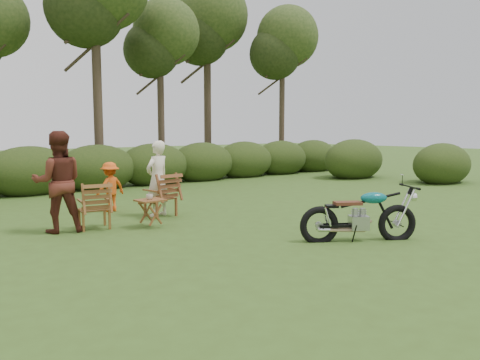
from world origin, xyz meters
TOP-DOWN VIEW (x-y plane):
  - ground at (0.00, 0.00)m, footprint 80.00×80.00m
  - tree_line at (0.50, 9.74)m, footprint 22.52×11.62m
  - motorcycle at (0.67, -0.46)m, footprint 1.99×1.62m
  - lawn_chair_right at (-0.80, 3.59)m, footprint 0.71×0.71m
  - lawn_chair_left at (-2.40, 3.27)m, footprint 0.70×0.70m
  - side_table at (-1.52, 2.69)m, footprint 0.55×0.47m
  - cup at (-1.54, 2.70)m, footprint 0.15×0.15m
  - adult_a at (-0.82, 3.67)m, footprint 0.68×0.54m
  - adult_b at (-3.00, 3.38)m, footprint 1.05×0.92m
  - child at (-1.40, 4.81)m, footprint 0.80×0.56m

SIDE VIEW (x-z plane):
  - ground at x=0.00m, z-range 0.00..0.00m
  - motorcycle at x=0.67m, z-range -0.54..0.54m
  - lawn_chair_right at x=-0.80m, z-range -0.46..0.46m
  - lawn_chair_left at x=-2.40m, z-range -0.44..0.44m
  - adult_a at x=-0.82m, z-range -0.81..0.81m
  - adult_b at x=-3.00m, z-range -0.92..0.92m
  - child at x=-1.40m, z-range -0.56..0.56m
  - side_table at x=-1.52m, z-range 0.00..0.54m
  - cup at x=-1.54m, z-range 0.54..0.64m
  - tree_line at x=0.50m, z-range -0.26..7.88m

